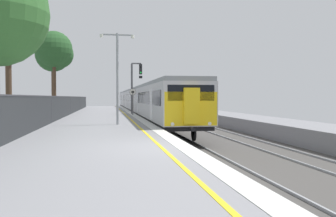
{
  "coord_description": "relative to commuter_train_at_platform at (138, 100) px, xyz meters",
  "views": [
    {
      "loc": [
        -2.06,
        -11.23,
        1.59
      ],
      "look_at": [
        1.26,
        7.99,
        0.98
      ],
      "focal_mm": 38.07,
      "sensor_mm": 36.0,
      "label": 1
    }
  ],
  "objects": [
    {
      "name": "platform_lamp_mid",
      "position": [
        -3.52,
        -25.93,
        1.91
      ],
      "size": [
        2.0,
        0.2,
        5.35
      ],
      "color": "#93999E",
      "rests_on": "ground"
    },
    {
      "name": "background_tree_right",
      "position": [
        -9.99,
        -23.67,
        5.43
      ],
      "size": [
        3.27,
        3.27,
        8.48
      ],
      "color": "#473323",
      "rests_on": "ground"
    },
    {
      "name": "speed_limit_sign",
      "position": [
        -1.85,
        -15.13,
        0.26
      ],
      "size": [
        0.59,
        0.08,
        2.38
      ],
      "color": "#59595B",
      "rests_on": "ground"
    },
    {
      "name": "signal_gantry",
      "position": [
        -1.47,
        -12.64,
        1.81
      ],
      "size": [
        1.1,
        0.24,
        4.92
      ],
      "color": "#47474C",
      "rests_on": "ground"
    },
    {
      "name": "background_tree_left",
      "position": [
        -10.0,
        -5.36,
        5.01
      ],
      "size": [
        3.88,
        3.88,
        8.36
      ],
      "color": "#473323",
      "rests_on": "ground"
    },
    {
      "name": "background_tree_centre",
      "position": [
        -8.71,
        -13.11,
        4.55
      ],
      "size": [
        3.34,
        3.36,
        7.62
      ],
      "color": "#473323",
      "rests_on": "ground"
    },
    {
      "name": "commuter_train_at_platform",
      "position": [
        0.0,
        0.0,
        0.0
      ],
      "size": [
        2.83,
        60.07,
        3.81
      ],
      "color": "#B7B7BC",
      "rests_on": "ground"
    },
    {
      "name": "ground",
      "position": [
        0.54,
        -35.8,
        -1.88
      ],
      "size": [
        17.4,
        110.0,
        1.21
      ],
      "color": "gray"
    }
  ]
}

